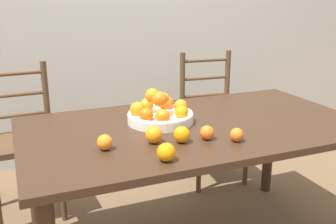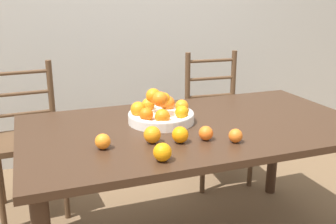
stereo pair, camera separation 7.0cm
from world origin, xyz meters
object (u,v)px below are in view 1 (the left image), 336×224
Objects in this scene: orange_loose_0 at (237,135)px; orange_loose_3 at (182,135)px; orange_loose_5 at (166,152)px; chair_left at (22,143)px; chair_right at (212,118)px; orange_loose_2 at (105,142)px; orange_loose_4 at (154,135)px; orange_loose_1 at (207,133)px; fruit_bowl at (160,113)px.

orange_loose_0 is 0.85× the size of orange_loose_3.
orange_loose_5 reaches higher than orange_loose_0.
chair_right is (1.37, -0.00, 0.00)m from chair_left.
orange_loose_2 is 0.35m from orange_loose_3.
orange_loose_4 is (-0.12, 0.04, 0.00)m from orange_loose_3.
chair_left is 1.37m from chair_right.
chair_right is (0.58, 1.00, -0.30)m from orange_loose_1.
orange_loose_5 is at bearing -149.95° from orange_loose_1.
orange_loose_4 is (-0.24, 0.05, 0.01)m from orange_loose_1.
orange_loose_4 is at bearing -116.45° from fruit_bowl.
chair_left reaches higher than orange_loose_0.
orange_loose_0 is 1.44m from chair_left.
orange_loose_5 is 1.30m from chair_left.
chair_right is (0.69, 0.68, -0.31)m from fruit_bowl.
orange_loose_4 reaches higher than orange_loose_1.
chair_left is (-0.79, 1.00, -0.30)m from orange_loose_1.
orange_loose_4 is 1.14m from chair_left.
orange_loose_4 is at bearing -1.45° from orange_loose_2.
orange_loose_0 is (0.22, -0.40, -0.02)m from fruit_bowl.
orange_loose_3 is at bearing -7.83° from orange_loose_2.
chair_left is at bearing 119.87° from orange_loose_4.
orange_loose_3 is at bearing -59.07° from chair_left.
orange_loose_2 is at bearing -74.15° from chair_left.
orange_loose_3 reaches higher than orange_loose_1.
chair_left reaches higher than orange_loose_1.
orange_loose_1 reaches higher than orange_loose_0.
fruit_bowl reaches higher than orange_loose_2.
chair_left is at bearing 135.04° from fruit_bowl.
chair_right is at bearing 54.74° from orange_loose_3.
orange_loose_4 is at bearing 83.37° from orange_loose_5.
chair_left reaches higher than orange_loose_2.
chair_left is (-0.52, 1.16, -0.30)m from orange_loose_5.
orange_loose_2 is at bearing 173.04° from orange_loose_1.
fruit_bowl is at bearing -131.16° from chair_right.
orange_loose_3 is 0.99× the size of orange_loose_5.
fruit_bowl is at bearing -47.89° from chair_left.
orange_loose_3 is at bearing 160.55° from orange_loose_0.
chair_left is (-0.67, 0.99, -0.30)m from orange_loose_3.
orange_loose_5 is at bearing -108.39° from fruit_bowl.
fruit_bowl reaches higher than orange_loose_4.
orange_loose_4 is at bearing 160.63° from orange_loose_0.
orange_loose_5 reaches higher than orange_loose_1.
orange_loose_1 is at bearing 146.87° from orange_loose_0.
chair_right reaches higher than orange_loose_0.
orange_loose_1 is 0.88× the size of orange_loose_3.
chair_left reaches higher than orange_loose_5.
fruit_bowl is at bearing 36.40° from orange_loose_2.
chair_left is at bearing 128.25° from orange_loose_1.
orange_loose_3 is 0.22m from orange_loose_5.
orange_loose_4 reaches higher than orange_loose_5.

